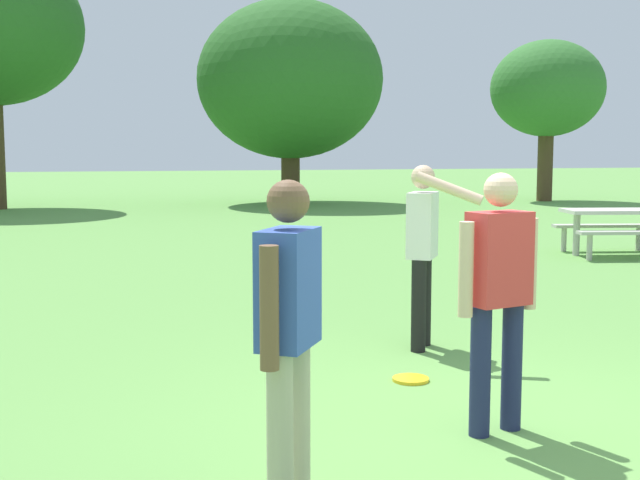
{
  "coord_description": "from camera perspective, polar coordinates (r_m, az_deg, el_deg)",
  "views": [
    {
      "loc": [
        -2.35,
        -4.63,
        1.79
      ],
      "look_at": [
        -0.57,
        2.25,
        1.0
      ],
      "focal_mm": 46.69,
      "sensor_mm": 36.0,
      "label": 1
    }
  ],
  "objects": [
    {
      "name": "ground_plane",
      "position": [
        5.49,
        12.02,
        -12.83
      ],
      "size": [
        120.0,
        120.0,
        0.0
      ],
      "primitive_type": "plane",
      "color": "#609947"
    },
    {
      "name": "person_thrower",
      "position": [
        4.09,
        -2.16,
        -5.64
      ],
      "size": [
        0.39,
        0.53,
        1.64
      ],
      "color": "#B7AD93",
      "rests_on": "ground"
    },
    {
      "name": "person_catcher",
      "position": [
        7.41,
        7.12,
        -0.13
      ],
      "size": [
        0.55,
        0.82,
        1.64
      ],
      "color": "black",
      "rests_on": "ground"
    },
    {
      "name": "person_bystander",
      "position": [
        5.28,
        12.12,
        -3.05
      ],
      "size": [
        0.59,
        0.31,
        1.64
      ],
      "color": "#1E234C",
      "rests_on": "ground"
    },
    {
      "name": "frisbee",
      "position": [
        6.54,
        6.23,
        -9.47
      ],
      "size": [
        0.28,
        0.28,
        0.03
      ],
      "primitive_type": "cylinder",
      "color": "yellow",
      "rests_on": "ground"
    },
    {
      "name": "picnic_table_near",
      "position": [
        14.68,
        19.62,
        1.19
      ],
      "size": [
        1.94,
        1.72,
        0.77
      ],
      "color": "beige",
      "rests_on": "ground"
    },
    {
      "name": "tree_back_left",
      "position": [
        26.72,
        -2.06,
        10.92
      ],
      "size": [
        5.86,
        5.86,
        6.42
      ],
      "color": "#4C3823",
      "rests_on": "ground"
    },
    {
      "name": "tree_back_right",
      "position": [
        28.99,
        15.32,
        9.92
      ],
      "size": [
        3.74,
        3.74,
        5.33
      ],
      "color": "#4C3823",
      "rests_on": "ground"
    }
  ]
}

